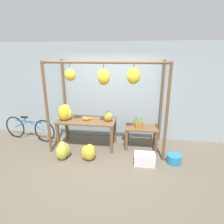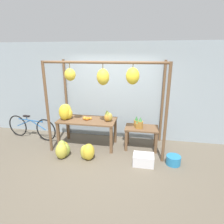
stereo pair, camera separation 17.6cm
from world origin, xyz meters
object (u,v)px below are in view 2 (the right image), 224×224
object	(u,v)px
pineapple_cluster	(138,123)
papaya_pile	(108,117)
orange_pile	(87,119)
fruit_crate_white	(143,160)
blue_bucket	(173,160)
banana_pile_ground_right	(87,152)
banana_pile_on_table	(66,112)
parked_bicycle	(31,127)
banana_pile_ground_left	(63,149)

from	to	relation	value
pineapple_cluster	papaya_pile	xyz separation A→B (m)	(-0.79, -0.10, 0.17)
orange_pile	fruit_crate_white	size ratio (longest dim) A/B	0.49
fruit_crate_white	blue_bucket	size ratio (longest dim) A/B	1.44
pineapple_cluster	banana_pile_ground_right	bearing A→B (deg)	-145.72
orange_pile	banana_pile_ground_right	world-z (taller)	orange_pile
banana_pile_on_table	blue_bucket	size ratio (longest dim) A/B	1.28
pineapple_cluster	papaya_pile	size ratio (longest dim) A/B	1.07
blue_bucket	parked_bicycle	size ratio (longest dim) A/B	0.19
blue_bucket	papaya_pile	xyz separation A→B (m)	(-1.65, 0.53, 0.78)
parked_bicycle	fruit_crate_white	bearing A→B (deg)	-14.14
papaya_pile	fruit_crate_white	bearing A→B (deg)	-34.74
pineapple_cluster	fruit_crate_white	bearing A→B (deg)	-77.04
orange_pile	papaya_pile	xyz separation A→B (m)	(0.58, 0.01, 0.08)
pineapple_cluster	orange_pile	bearing A→B (deg)	-175.38
banana_pile_on_table	banana_pile_ground_left	xyz separation A→B (m)	(0.13, -0.63, -0.77)
banana_pile_ground_right	fruit_crate_white	distance (m)	1.34
banana_pile_on_table	parked_bicycle	distance (m)	1.41
banana_pile_ground_left	banana_pile_ground_right	world-z (taller)	banana_pile_ground_left
pineapple_cluster	parked_bicycle	xyz separation A→B (m)	(-3.19, 0.08, -0.37)
fruit_crate_white	pineapple_cluster	bearing A→B (deg)	102.96
banana_pile_on_table	orange_pile	distance (m)	0.59
fruit_crate_white	banana_pile_ground_left	bearing A→B (deg)	179.82
orange_pile	pineapple_cluster	distance (m)	1.37
banana_pile_ground_right	blue_bucket	distance (m)	2.04
banana_pile_on_table	fruit_crate_white	world-z (taller)	banana_pile_on_table
banana_pile_on_table	orange_pile	xyz separation A→B (m)	(0.57, 0.03, -0.15)
orange_pile	blue_bucket	xyz separation A→B (m)	(2.23, -0.52, -0.70)
banana_pile_on_table	papaya_pile	distance (m)	1.15
papaya_pile	banana_pile_ground_left	bearing A→B (deg)	-146.81
papaya_pile	orange_pile	bearing A→B (deg)	-179.15
pineapple_cluster	banana_pile_ground_right	world-z (taller)	pineapple_cluster
orange_pile	pineapple_cluster	bearing A→B (deg)	4.62
fruit_crate_white	parked_bicycle	bearing A→B (deg)	165.86
banana_pile_ground_right	papaya_pile	world-z (taller)	papaya_pile
orange_pile	banana_pile_ground_right	xyz separation A→B (m)	(0.20, -0.68, -0.61)
pineapple_cluster	parked_bicycle	distance (m)	3.22
banana_pile_ground_left	pineapple_cluster	bearing A→B (deg)	23.00
banana_pile_ground_right	fruit_crate_white	world-z (taller)	banana_pile_ground_right
banana_pile_on_table	parked_bicycle	world-z (taller)	banana_pile_on_table
banana_pile_on_table	pineapple_cluster	size ratio (longest dim) A/B	1.37
banana_pile_ground_right	papaya_pile	distance (m)	1.05
fruit_crate_white	papaya_pile	bearing A→B (deg)	145.26
parked_bicycle	papaya_pile	bearing A→B (deg)	-4.24
orange_pile	blue_bucket	world-z (taller)	orange_pile
banana_pile_ground_right	fruit_crate_white	size ratio (longest dim) A/B	0.88
banana_pile_on_table	blue_bucket	xyz separation A→B (m)	(2.80, -0.50, -0.86)
orange_pile	parked_bicycle	size ratio (longest dim) A/B	0.14
orange_pile	banana_pile_ground_right	distance (m)	0.94
banana_pile_on_table	blue_bucket	distance (m)	2.97
papaya_pile	parked_bicycle	bearing A→B (deg)	175.76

